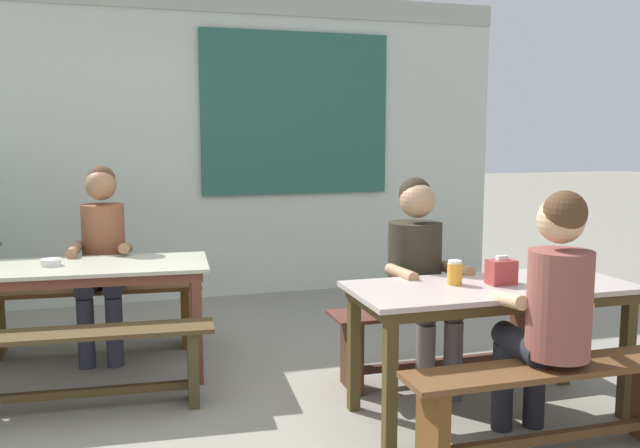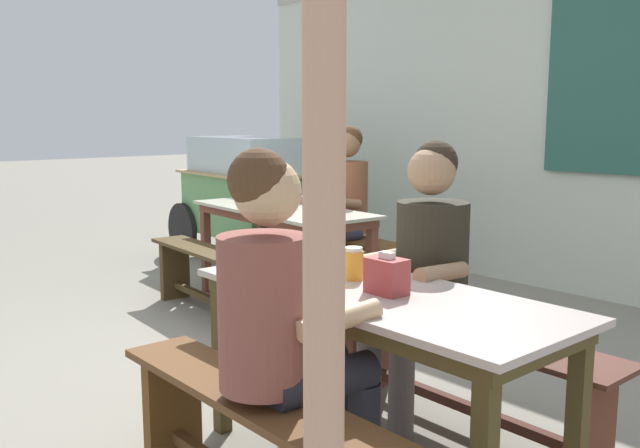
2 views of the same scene
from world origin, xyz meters
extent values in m
plane|color=gray|center=(0.00, 0.00, 0.00)|extent=(40.00, 40.00, 0.00)
cube|color=silver|center=(0.00, 2.93, 1.31)|extent=(6.37, 0.12, 2.61)
cube|color=#B7B69D|center=(-0.76, 0.98, 0.71)|extent=(1.60, 0.76, 0.02)
cube|color=brown|center=(-0.76, 0.98, 0.67)|extent=(1.51, 0.70, 0.06)
cube|color=brown|center=(-0.04, 1.18, 0.32)|extent=(0.06, 0.06, 0.64)
cube|color=brown|center=(-0.09, 0.66, 0.32)|extent=(0.06, 0.06, 0.64)
cube|color=brown|center=(-1.43, 1.29, 0.32)|extent=(0.06, 0.06, 0.64)
cube|color=brown|center=(-1.47, 0.77, 0.32)|extent=(0.06, 0.06, 0.64)
cube|color=#BBABA3|center=(1.37, -0.25, 0.71)|extent=(1.53, 0.66, 0.03)
cube|color=#473A1C|center=(1.37, -0.25, 0.67)|extent=(1.45, 0.60, 0.06)
cube|color=#473A1C|center=(2.06, 0.00, 0.32)|extent=(0.06, 0.06, 0.64)
cube|color=#473A1C|center=(0.69, 0.01, 0.32)|extent=(0.06, 0.06, 0.64)
cube|color=#473A1C|center=(0.69, -0.51, 0.32)|extent=(0.06, 0.06, 0.64)
cube|color=brown|center=(-0.71, 1.52, 0.45)|extent=(1.53, 0.42, 0.03)
cube|color=brown|center=(-0.08, 1.47, 0.22)|extent=(0.08, 0.26, 0.43)
cube|color=brown|center=(-1.35, 1.57, 0.22)|extent=(0.08, 0.26, 0.43)
cube|color=brown|center=(-0.71, 1.52, 0.11)|extent=(1.23, 0.14, 0.04)
cube|color=#45351A|center=(-0.80, 0.43, 0.45)|extent=(1.57, 0.38, 0.03)
cube|color=#40391E|center=(-0.15, 0.38, 0.22)|extent=(0.08, 0.22, 0.44)
cube|color=#45331A|center=(-1.46, 0.48, 0.22)|extent=(0.08, 0.22, 0.44)
cube|color=#45351A|center=(-0.80, 0.43, 0.11)|extent=(1.27, 0.15, 0.04)
cube|color=#512B21|center=(1.38, 0.30, 0.45)|extent=(1.43, 0.33, 0.02)
cube|color=#582D1D|center=(1.97, 0.29, 0.22)|extent=(0.06, 0.27, 0.44)
cube|color=#4E291D|center=(0.79, 0.30, 0.22)|extent=(0.06, 0.27, 0.44)
cube|color=#512B21|center=(1.38, 0.30, 0.11)|extent=(1.15, 0.06, 0.04)
cube|color=brown|center=(1.37, -0.80, 0.45)|extent=(1.44, 0.29, 0.03)
cube|color=brown|center=(0.77, -0.80, 0.22)|extent=(0.06, 0.23, 0.43)
cube|color=#64A05D|center=(-2.22, 1.71, 0.55)|extent=(1.35, 0.81, 0.57)
cube|color=silver|center=(-2.22, 1.71, 1.01)|extent=(1.22, 0.73, 0.35)
cube|color=tan|center=(-2.22, 1.71, 0.85)|extent=(1.44, 0.90, 0.02)
cylinder|color=black|center=(-2.80, 2.15, 0.27)|extent=(0.54, 0.09, 0.53)
cylinder|color=black|center=(-2.85, 1.36, 0.27)|extent=(0.54, 0.09, 0.53)
cylinder|color=#333333|center=(-1.63, 1.67, 0.13)|extent=(0.05, 0.05, 0.27)
cylinder|color=#3F3F3F|center=(-1.39, 1.66, 0.72)|extent=(0.08, 0.73, 0.04)
cylinder|color=#675D5B|center=(1.11, -0.02, 0.23)|extent=(0.11, 0.11, 0.46)
cylinder|color=#675D5B|center=(1.29, -0.01, 0.23)|extent=(0.11, 0.11, 0.46)
cylinder|color=#675D5B|center=(1.10, 0.13, 0.51)|extent=(0.15, 0.36, 0.13)
cylinder|color=#675D5B|center=(1.28, 0.14, 0.51)|extent=(0.15, 0.36, 0.13)
cylinder|color=#2C2A1E|center=(1.18, 0.30, 0.75)|extent=(0.32, 0.32, 0.50)
sphere|color=tan|center=(1.19, 0.28, 1.14)|extent=(0.21, 0.21, 0.21)
sphere|color=#2D2319|center=(1.18, 0.31, 1.17)|extent=(0.20, 0.20, 0.20)
cylinder|color=tan|center=(1.01, 0.11, 0.74)|extent=(0.09, 0.30, 0.07)
cylinder|color=tan|center=(1.38, 0.13, 0.74)|extent=(0.09, 0.31, 0.09)
cylinder|color=#22222B|center=(1.52, -0.47, 0.23)|extent=(0.11, 0.11, 0.46)
cylinder|color=#22222B|center=(1.35, -0.45, 0.23)|extent=(0.11, 0.11, 0.46)
cylinder|color=#22222B|center=(1.51, -0.64, 0.51)|extent=(0.17, 0.40, 0.13)
cylinder|color=#22222B|center=(1.33, -0.62, 0.51)|extent=(0.17, 0.40, 0.13)
cylinder|color=brown|center=(1.40, -0.80, 0.75)|extent=(0.29, 0.29, 0.50)
sphere|color=tan|center=(1.40, -0.78, 1.14)|extent=(0.22, 0.22, 0.22)
sphere|color=#4C331E|center=(1.40, -0.81, 1.18)|extent=(0.20, 0.20, 0.20)
cylinder|color=tan|center=(1.58, -0.64, 0.74)|extent=(0.10, 0.31, 0.10)
cylinder|color=tan|center=(1.25, -0.61, 0.74)|extent=(0.10, 0.31, 0.11)
cylinder|color=#343647|center=(-0.75, 1.17, 0.23)|extent=(0.11, 0.11, 0.46)
cylinder|color=#343647|center=(-0.57, 1.15, 0.23)|extent=(0.11, 0.11, 0.46)
cylinder|color=#343647|center=(-0.73, 1.35, 0.51)|extent=(0.17, 0.41, 0.13)
cylinder|color=#343647|center=(-0.55, 1.33, 0.51)|extent=(0.17, 0.41, 0.13)
cylinder|color=brown|center=(-0.62, 1.52, 0.77)|extent=(0.29, 0.29, 0.54)
sphere|color=#966746|center=(-0.63, 1.50, 1.18)|extent=(0.21, 0.21, 0.21)
sphere|color=#4C331E|center=(-0.62, 1.53, 1.21)|extent=(0.19, 0.19, 0.19)
cylinder|color=#966746|center=(-0.81, 1.35, 0.76)|extent=(0.10, 0.31, 0.08)
cylinder|color=#966746|center=(-0.48, 1.32, 0.76)|extent=(0.10, 0.31, 0.11)
cube|color=#9D3737|center=(1.43, -0.26, 0.79)|extent=(0.15, 0.10, 0.13)
cube|color=white|center=(1.43, -0.26, 0.87)|extent=(0.06, 0.03, 0.02)
cylinder|color=gold|center=(1.19, -0.20, 0.78)|extent=(0.08, 0.08, 0.12)
cylinder|color=white|center=(1.19, -0.20, 0.85)|extent=(0.07, 0.07, 0.02)
cylinder|color=silver|center=(-0.93, 1.00, 0.75)|extent=(0.12, 0.12, 0.04)
cylinder|color=tan|center=(2.06, -1.14, 1.19)|extent=(0.09, 0.09, 2.39)
camera|label=1|loc=(-0.54, -3.35, 1.52)|focal=37.71mm
camera|label=2|loc=(3.11, -2.07, 1.37)|focal=38.48mm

